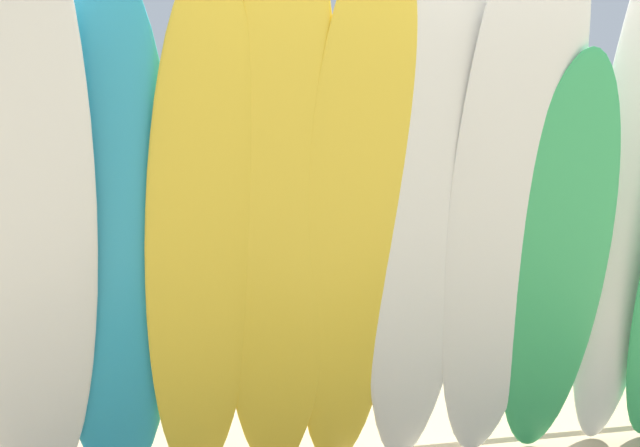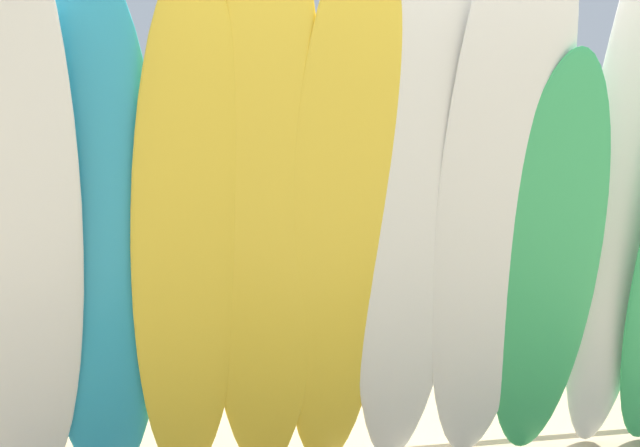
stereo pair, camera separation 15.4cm
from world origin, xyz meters
TOP-DOWN VIEW (x-y plane):
  - ground at (0.00, 14.00)m, footprint 60.00×60.00m
  - ocean_water at (0.00, 29.90)m, footprint 60.00×40.00m
  - surfboard_rack at (0.00, 0.00)m, footprint 3.79×0.07m
  - surfboard_white_0 at (-1.71, -0.71)m, footprint 0.59×0.89m
  - surfboard_teal_1 at (-1.37, -0.56)m, footprint 0.55×0.63m
  - surfboard_yellow_2 at (-1.00, -0.60)m, footprint 0.54×0.68m
  - surfboard_yellow_3 at (-0.69, -0.61)m, footprint 0.59×0.72m
  - surfboard_yellow_4 at (-0.34, -0.61)m, footprint 0.56×0.73m
  - surfboard_white_5 at (0.00, -0.62)m, footprint 0.61×0.78m
  - surfboard_white_6 at (0.36, -0.64)m, footprint 0.57×0.78m
  - surfboard_green_7 at (0.64, -0.57)m, footprint 0.55×0.67m
  - surfboard_white_8 at (1.03, -0.56)m, footprint 0.50×0.69m
  - beachgoer_strolling at (-0.72, 6.02)m, footprint 0.43×0.58m

SIDE VIEW (x-z plane):
  - ground at x=0.00m, z-range 0.00..0.00m
  - ocean_water at x=0.00m, z-range 0.00..0.02m
  - surfboard_rack at x=0.00m, z-range 0.20..0.84m
  - beachgoer_strolling at x=-0.72m, z-range 0.13..1.78m
  - surfboard_green_7 at x=0.64m, z-range 0.00..2.00m
  - surfboard_teal_1 at x=-1.37m, z-range 0.00..2.33m
  - surfboard_yellow_2 at x=-1.00m, z-range 0.00..2.33m
  - surfboard_yellow_4 at x=-0.34m, z-range 0.00..2.47m
  - surfboard_yellow_3 at x=-0.69m, z-range 0.00..2.60m
  - surfboard_white_8 at x=1.03m, z-range 0.00..2.67m
  - surfboard_white_0 at x=-1.71m, z-range 0.00..2.72m
  - surfboard_white_6 at x=0.36m, z-range 0.00..2.73m
  - surfboard_white_5 at x=0.00m, z-range 0.00..2.84m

